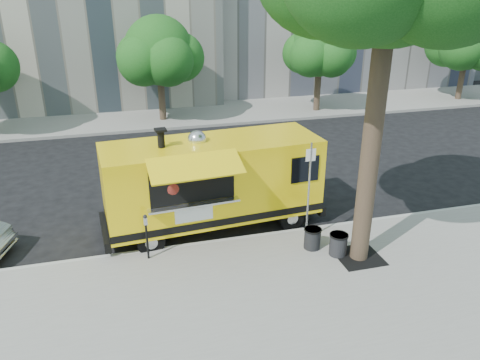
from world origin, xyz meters
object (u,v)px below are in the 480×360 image
at_px(trash_bin_left, 312,238).
at_px(trash_bin_right, 338,244).
at_px(far_tree_d, 469,39).
at_px(far_tree_b, 159,51).
at_px(food_truck, 212,182).
at_px(sign_post, 309,187).
at_px(parking_meter, 146,232).
at_px(far_tree_c, 320,48).

height_order(trash_bin_left, trash_bin_right, trash_bin_right).
bearing_deg(far_tree_d, far_tree_b, 179.70).
distance_m(far_tree_d, food_truck, 22.71).
height_order(food_truck, trash_bin_left, food_truck).
relative_size(sign_post, parking_meter, 2.25).
distance_m(food_truck, trash_bin_left, 3.43).
bearing_deg(trash_bin_right, trash_bin_left, 137.01).
xyz_separation_m(far_tree_c, far_tree_d, (10.00, 0.20, 0.17)).
bearing_deg(far_tree_d, trash_bin_right, -136.44).
bearing_deg(far_tree_d, food_truck, -146.61).
bearing_deg(far_tree_b, far_tree_c, -1.91).
bearing_deg(parking_meter, sign_post, -2.52).
relative_size(far_tree_b, trash_bin_right, 8.77).
bearing_deg(sign_post, far_tree_b, 100.15).
bearing_deg(sign_post, far_tree_d, 40.70).
distance_m(trash_bin_left, trash_bin_right, 0.75).
bearing_deg(trash_bin_left, far_tree_d, 41.61).
xyz_separation_m(far_tree_d, parking_meter, (-21.00, -13.95, -2.91)).
relative_size(far_tree_b, sign_post, 1.83).
bearing_deg(food_truck, far_tree_d, 29.00).
distance_m(far_tree_c, food_truck, 15.26).
xyz_separation_m(far_tree_d, trash_bin_right, (-15.90, -15.12, -3.41)).
bearing_deg(trash_bin_right, far_tree_b, 101.50).
bearing_deg(far_tree_c, sign_post, -114.81).
distance_m(far_tree_b, far_tree_d, 19.00).
relative_size(parking_meter, trash_bin_right, 2.13).
distance_m(sign_post, parking_meter, 4.64).
relative_size(sign_post, trash_bin_right, 4.78).
relative_size(far_tree_d, sign_post, 1.88).
height_order(far_tree_c, far_tree_d, far_tree_d).
height_order(parking_meter, trash_bin_right, parking_meter).
distance_m(far_tree_d, trash_bin_left, 22.27).
xyz_separation_m(far_tree_d, sign_post, (-16.45, -14.15, -2.04)).
relative_size(sign_post, trash_bin_left, 4.95).
relative_size(far_tree_d, food_truck, 0.82).
relative_size(parking_meter, food_truck, 0.19).
xyz_separation_m(far_tree_b, far_tree_c, (9.00, -0.30, -0.12)).
distance_m(parking_meter, trash_bin_left, 4.62).
height_order(parking_meter, trash_bin_left, parking_meter).
bearing_deg(trash_bin_left, far_tree_c, 65.88).
bearing_deg(far_tree_c, far_tree_d, 1.15).
relative_size(far_tree_b, parking_meter, 4.12).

